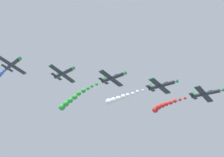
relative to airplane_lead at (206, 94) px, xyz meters
The scene contains 8 objects.
airplane_lead is the anchor object (origin of this frame).
smoke_trail_lead 17.00m from the airplane_lead, 93.91° to the right, with size 3.71×15.20×3.24m.
airplane_left_inner 14.56m from the airplane_lead, 34.20° to the right, with size 9.26×10.35×3.36m.
smoke_trail_left_inner 29.33m from the airplane_lead, 63.55° to the right, with size 3.30×16.17×3.18m.
airplane_right_inner 29.67m from the airplane_lead, 38.34° to the right, with size 9.23×10.35×3.40m.
smoke_trail_right_inner 45.96m from the airplane_lead, 58.92° to the right, with size 3.01×20.48×6.61m.
airplane_left_outer 44.82m from the airplane_lead, 39.50° to the right, with size 9.09×10.35×3.67m.
airplane_right_outer 59.68m from the airplane_lead, 37.49° to the right, with size 9.12×10.35×3.57m.
Camera 1 is at (44.20, 45.58, 104.74)m, focal length 35.35 mm.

